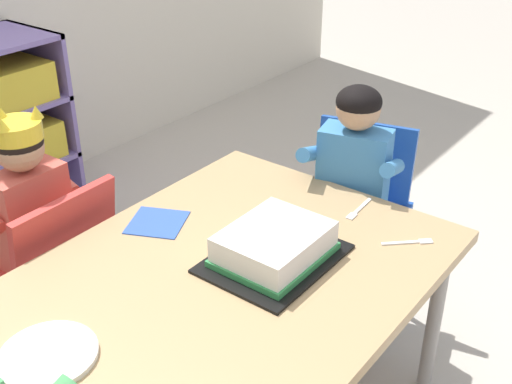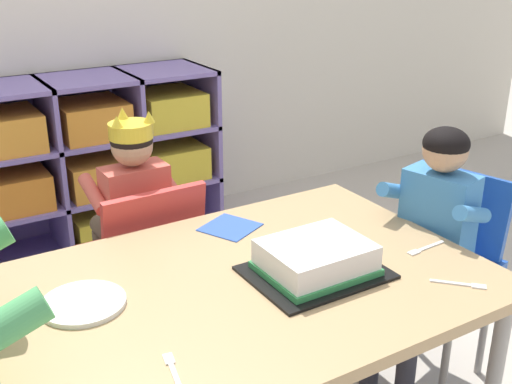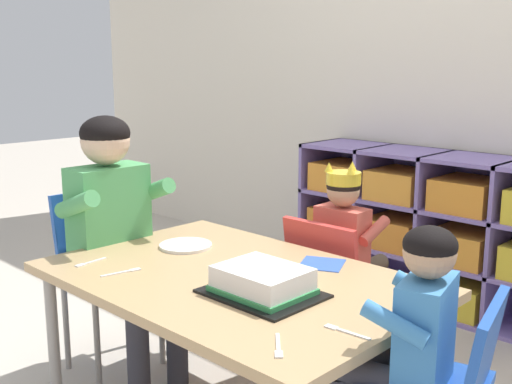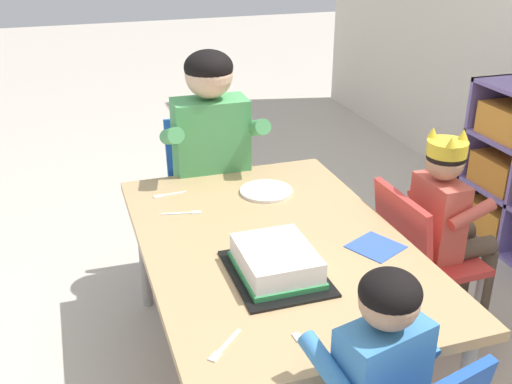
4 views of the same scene
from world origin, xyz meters
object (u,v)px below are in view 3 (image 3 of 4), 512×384
at_px(child_with_crown, 348,238).
at_px(adult_helper_seated, 117,219).
at_px(classroom_chair_adult_side, 104,260).
at_px(birthday_cake_on_tray, 263,283).
at_px(activity_table, 233,287).
at_px(fork_at_table_front_edge, 89,263).
at_px(classroom_chair_blue, 332,277).
at_px(fork_near_child_seat, 278,347).
at_px(paper_plate_stack, 186,246).
at_px(guest_at_table_side, 405,336).
at_px(fork_scattered_mid_table, 344,331).

height_order(child_with_crown, adult_helper_seated, adult_helper_seated).
distance_m(classroom_chair_adult_side, birthday_cake_on_tray, 0.93).
height_order(activity_table, fork_at_table_front_edge, fork_at_table_front_edge).
distance_m(classroom_chair_blue, adult_helper_seated, 0.88).
bearing_deg(fork_at_table_front_edge, activity_table, -65.12).
bearing_deg(classroom_chair_adult_side, child_with_crown, -43.58).
bearing_deg(fork_near_child_seat, paper_plate_stack, 20.83).
relative_size(classroom_chair_adult_side, paper_plate_stack, 3.63).
bearing_deg(fork_near_child_seat, guest_at_table_side, -75.73).
relative_size(activity_table, adult_helper_seated, 1.21).
bearing_deg(child_with_crown, classroom_chair_adult_side, 44.07).
distance_m(adult_helper_seated, fork_scattered_mid_table, 1.14).
relative_size(birthday_cake_on_tray, paper_plate_stack, 1.71).
distance_m(classroom_chair_adult_side, fork_scattered_mid_table, 1.26).
bearing_deg(fork_at_table_front_edge, child_with_crown, -29.77).
bearing_deg(guest_at_table_side, classroom_chair_adult_side, -102.85).
distance_m(classroom_chair_blue, fork_scattered_mid_table, 0.89).
bearing_deg(adult_helper_seated, classroom_chair_adult_side, 90.00).
relative_size(adult_helper_seated, birthday_cake_on_tray, 3.05).
distance_m(activity_table, fork_at_table_front_edge, 0.53).
height_order(classroom_chair_adult_side, fork_at_table_front_edge, classroom_chair_adult_side).
bearing_deg(fork_scattered_mid_table, fork_near_child_seat, -111.39).
height_order(child_with_crown, classroom_chair_adult_side, child_with_crown).
relative_size(adult_helper_seated, paper_plate_stack, 5.20).
distance_m(activity_table, classroom_chair_blue, 0.59).
bearing_deg(fork_at_table_front_edge, classroom_chair_blue, -32.56).
relative_size(activity_table, classroom_chair_adult_side, 1.74).
distance_m(paper_plate_stack, fork_near_child_seat, 0.92).
relative_size(classroom_chair_blue, fork_near_child_seat, 5.88).
bearing_deg(fork_near_child_seat, child_with_crown, -16.96).
height_order(classroom_chair_blue, fork_near_child_seat, classroom_chair_blue).
xyz_separation_m(classroom_chair_blue, child_with_crown, (-0.00, 0.11, 0.14)).
bearing_deg(fork_scattered_mid_table, paper_plate_stack, 163.64).
distance_m(adult_helper_seated, guest_at_table_side, 1.26).
bearing_deg(guest_at_table_side, child_with_crown, -149.51).
height_order(classroom_chair_adult_side, fork_near_child_seat, classroom_chair_adult_side).
distance_m(classroom_chair_blue, guest_at_table_side, 0.90).
bearing_deg(fork_at_table_front_edge, classroom_chair_adult_side, 44.63).
height_order(classroom_chair_blue, paper_plate_stack, classroom_chair_blue).
xyz_separation_m(classroom_chair_blue, fork_at_table_front_edge, (-0.43, -0.84, 0.16)).
bearing_deg(classroom_chair_adult_side, fork_near_child_seat, -101.43).
distance_m(birthday_cake_on_tray, paper_plate_stack, 0.58).
bearing_deg(fork_scattered_mid_table, birthday_cake_on_tray, 168.88).
bearing_deg(activity_table, guest_at_table_side, -0.46).
xyz_separation_m(paper_plate_stack, fork_at_table_front_edge, (-0.09, -0.36, -0.00)).
height_order(guest_at_table_side, birthday_cake_on_tray, guest_at_table_side).
bearing_deg(paper_plate_stack, birthday_cake_on_tray, -16.09).
height_order(classroom_chair_blue, guest_at_table_side, guest_at_table_side).
xyz_separation_m(classroom_chair_adult_side, guest_at_table_side, (1.38, 0.03, 0.10)).
height_order(child_with_crown, fork_near_child_seat, child_with_crown).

